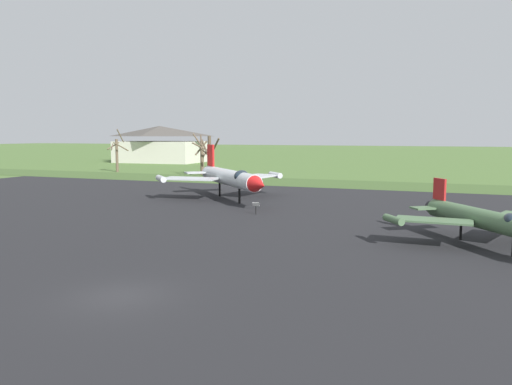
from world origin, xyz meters
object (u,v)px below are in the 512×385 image
info_placard_front_left (256,207)px  jet_fighter_rear_center (488,220)px  jet_fighter_front_left (230,177)px  visitor_building (160,145)px

info_placard_front_left → jet_fighter_rear_center: jet_fighter_rear_center is taller
jet_fighter_front_left → jet_fighter_rear_center: jet_fighter_front_left is taller
info_placard_front_left → visitor_building: (-52.82, 68.56, 3.70)m
info_placard_front_left → jet_fighter_rear_center: size_ratio=0.10×
visitor_building → jet_fighter_front_left: bearing=-52.4°
info_placard_front_left → visitor_building: size_ratio=0.05×
jet_fighter_front_left → info_placard_front_left: jet_fighter_front_left is taller
jet_fighter_rear_center → info_placard_front_left: bearing=158.5°
info_placard_front_left → visitor_building: 86.62m
jet_fighter_rear_center → jet_fighter_front_left: bearing=148.0°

